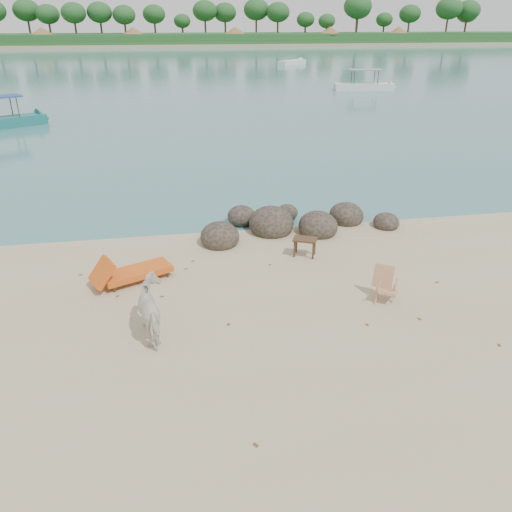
{
  "coord_description": "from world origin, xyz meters",
  "views": [
    {
      "loc": [
        -1.98,
        -8.47,
        6.02
      ],
      "look_at": [
        -0.14,
        2.0,
        1.0
      ],
      "focal_mm": 35.0,
      "sensor_mm": 36.0,
      "label": 1
    }
  ],
  "objects_px": {
    "cow": "(155,311)",
    "deck_chair": "(387,287)",
    "boulders": "(289,224)",
    "side_table": "(305,248)",
    "lounge_chair": "(137,269)"
  },
  "relations": [
    {
      "from": "cow",
      "to": "side_table",
      "type": "distance_m",
      "value": 5.21
    },
    {
      "from": "boulders",
      "to": "lounge_chair",
      "type": "xyz_separation_m",
      "value": [
        -4.58,
        -2.62,
        0.12
      ]
    },
    {
      "from": "deck_chair",
      "to": "cow",
      "type": "bearing_deg",
      "value": -138.66
    },
    {
      "from": "boulders",
      "to": "side_table",
      "type": "height_order",
      "value": "boulders"
    },
    {
      "from": "boulders",
      "to": "lounge_chair",
      "type": "bearing_deg",
      "value": -150.25
    },
    {
      "from": "boulders",
      "to": "deck_chair",
      "type": "bearing_deg",
      "value": -75.45
    },
    {
      "from": "cow",
      "to": "deck_chair",
      "type": "bearing_deg",
      "value": 171.11
    },
    {
      "from": "lounge_chair",
      "to": "deck_chair",
      "type": "height_order",
      "value": "deck_chair"
    },
    {
      "from": "side_table",
      "to": "deck_chair",
      "type": "distance_m",
      "value": 3.02
    },
    {
      "from": "boulders",
      "to": "cow",
      "type": "height_order",
      "value": "cow"
    },
    {
      "from": "deck_chair",
      "to": "lounge_chair",
      "type": "bearing_deg",
      "value": -163.64
    },
    {
      "from": "deck_chair",
      "to": "boulders",
      "type": "bearing_deg",
      "value": 140.77
    },
    {
      "from": "boulders",
      "to": "cow",
      "type": "xyz_separation_m",
      "value": [
        -4.08,
        -5.19,
        0.39
      ]
    },
    {
      "from": "boulders",
      "to": "cow",
      "type": "distance_m",
      "value": 6.62
    },
    {
      "from": "cow",
      "to": "deck_chair",
      "type": "relative_size",
      "value": 1.77
    }
  ]
}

